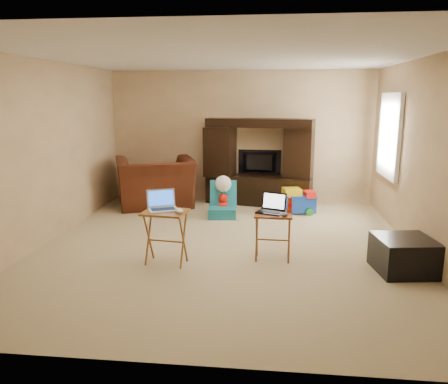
# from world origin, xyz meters

# --- Properties ---
(floor) EXTENTS (5.50, 5.50, 0.00)m
(floor) POSITION_xyz_m (0.00, 0.00, 0.00)
(floor) COLOR #CEBC8E
(floor) RESTS_ON ground
(ceiling) EXTENTS (5.50, 5.50, 0.00)m
(ceiling) POSITION_xyz_m (0.00, 0.00, 2.50)
(ceiling) COLOR silver
(ceiling) RESTS_ON ground
(wall_back) EXTENTS (5.00, 0.00, 5.00)m
(wall_back) POSITION_xyz_m (0.00, 2.75, 1.25)
(wall_back) COLOR tan
(wall_back) RESTS_ON ground
(wall_front) EXTENTS (5.00, 0.00, 5.00)m
(wall_front) POSITION_xyz_m (0.00, -2.75, 1.25)
(wall_front) COLOR tan
(wall_front) RESTS_ON ground
(wall_left) EXTENTS (0.00, 5.50, 5.50)m
(wall_left) POSITION_xyz_m (-2.50, 0.00, 1.25)
(wall_left) COLOR tan
(wall_left) RESTS_ON ground
(wall_right) EXTENTS (0.00, 5.50, 5.50)m
(wall_right) POSITION_xyz_m (2.50, 0.00, 1.25)
(wall_right) COLOR tan
(wall_right) RESTS_ON ground
(window_pane) EXTENTS (0.00, 1.20, 1.20)m
(window_pane) POSITION_xyz_m (2.48, 1.55, 1.40)
(window_pane) COLOR white
(window_pane) RESTS_ON ground
(window_frame) EXTENTS (0.06, 1.14, 1.34)m
(window_frame) POSITION_xyz_m (2.46, 1.55, 1.40)
(window_frame) COLOR white
(window_frame) RESTS_ON ground
(entertainment_center) EXTENTS (2.04, 0.91, 1.62)m
(entertainment_center) POSITION_xyz_m (0.37, 2.47, 0.81)
(entertainment_center) COLOR black
(entertainment_center) RESTS_ON floor
(television) EXTENTS (0.82, 0.15, 0.47)m
(television) POSITION_xyz_m (0.37, 2.65, 0.77)
(television) COLOR black
(television) RESTS_ON entertainment_center
(recliner) EXTENTS (1.73, 1.63, 0.90)m
(recliner) POSITION_xyz_m (-1.53, 2.11, 0.45)
(recliner) COLOR #4E1B10
(recliner) RESTS_ON floor
(child_rocker) EXTENTS (0.51, 0.57, 0.61)m
(child_rocker) POSITION_xyz_m (-0.21, 1.47, 0.31)
(child_rocker) COLOR #176E80
(child_rocker) RESTS_ON floor
(plush_toy) EXTENTS (0.34, 0.28, 0.38)m
(plush_toy) POSITION_xyz_m (-0.21, 1.61, 0.19)
(plush_toy) COLOR red
(plush_toy) RESTS_ON floor
(push_toy) EXTENTS (0.68, 0.56, 0.45)m
(push_toy) POSITION_xyz_m (1.08, 1.89, 0.23)
(push_toy) COLOR #1642B7
(push_toy) RESTS_ON floor
(ottoman) EXTENTS (0.71, 0.71, 0.40)m
(ottoman) POSITION_xyz_m (2.16, -0.67, 0.20)
(ottoman) COLOR black
(ottoman) RESTS_ON floor
(tray_table_left) EXTENTS (0.56, 0.47, 0.66)m
(tray_table_left) POSITION_xyz_m (-0.65, -0.72, 0.33)
(tray_table_left) COLOR #9A5F25
(tray_table_left) RESTS_ON floor
(tray_table_right) EXTENTS (0.47, 0.38, 0.60)m
(tray_table_right) POSITION_xyz_m (0.64, -0.45, 0.30)
(tray_table_right) COLOR brown
(tray_table_right) RESTS_ON floor
(laptop_left) EXTENTS (0.43, 0.40, 0.24)m
(laptop_left) POSITION_xyz_m (-0.68, -0.69, 0.78)
(laptop_left) COLOR #B6B5BA
(laptop_left) RESTS_ON tray_table_left
(laptop_right) EXTENTS (0.39, 0.36, 0.24)m
(laptop_right) POSITION_xyz_m (0.60, -0.43, 0.72)
(laptop_right) COLOR black
(laptop_right) RESTS_ON tray_table_right
(mouse_left) EXTENTS (0.13, 0.16, 0.05)m
(mouse_left) POSITION_xyz_m (-0.46, -0.79, 0.69)
(mouse_left) COLOR white
(mouse_left) RESTS_ON tray_table_left
(mouse_right) EXTENTS (0.10, 0.13, 0.05)m
(mouse_right) POSITION_xyz_m (0.77, -0.57, 0.62)
(mouse_right) COLOR #3F3E43
(mouse_right) RESTS_ON tray_table_right
(water_bottle) EXTENTS (0.06, 0.06, 0.18)m
(water_bottle) POSITION_xyz_m (0.84, -0.37, 0.69)
(water_bottle) COLOR #BC2B0B
(water_bottle) RESTS_ON tray_table_right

